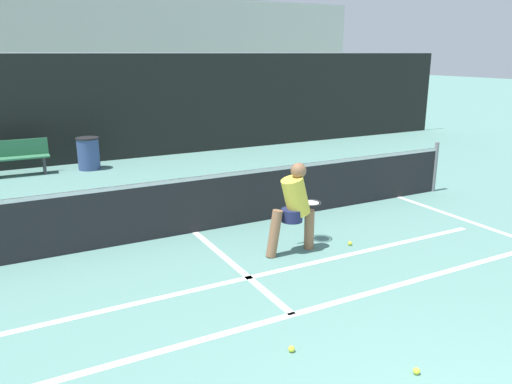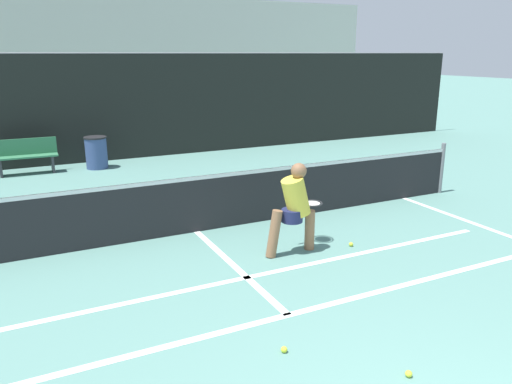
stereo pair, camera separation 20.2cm
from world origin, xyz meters
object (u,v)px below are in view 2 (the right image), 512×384
courtside_bench (26,155)px  trash_bin (96,152)px  player_practicing (295,206)px  parked_car (219,117)px

courtside_bench → trash_bin: bearing=-3.5°
player_practicing → courtside_bench: (-3.35, 7.27, -0.27)m
courtside_bench → player_practicing: bearing=-64.0°
trash_bin → parked_car: (4.87, 3.56, 0.24)m
player_practicing → courtside_bench: size_ratio=0.93×
trash_bin → player_practicing: bearing=-76.6°
player_practicing → parked_car: 11.15m
courtside_bench → trash_bin: 1.66m
courtside_bench → parked_car: bearing=29.0°
player_practicing → parked_car: bearing=72.2°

